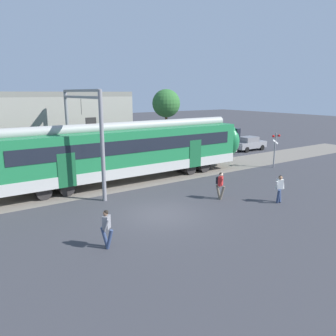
# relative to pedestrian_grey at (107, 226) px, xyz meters

# --- Properties ---
(ground_plane) EXTENTS (160.00, 160.00, 0.00)m
(ground_plane) POSITION_rel_pedestrian_grey_xyz_m (3.93, 1.96, -0.96)
(ground_plane) COLOR #38383D
(pedestrian_grey) EXTENTS (0.44, 0.68, 1.67)m
(pedestrian_grey) POSITION_rel_pedestrian_grey_xyz_m (0.00, 0.00, 0.00)
(pedestrian_grey) COLOR navy
(pedestrian_grey) RESTS_ON ground
(pedestrian_red) EXTENTS (0.51, 0.71, 1.67)m
(pedestrian_red) POSITION_rel_pedestrian_grey_xyz_m (8.31, 2.16, 0.03)
(pedestrian_red) COLOR #6B6051
(pedestrian_red) RESTS_ON ground
(pedestrian_white) EXTENTS (0.67, 0.54, 1.67)m
(pedestrian_white) POSITION_rel_pedestrian_grey_xyz_m (10.72, -0.29, 0.03)
(pedestrian_white) COLOR navy
(pedestrian_white) RESTS_ON ground
(parked_car_white) EXTENTS (4.08, 1.92, 1.54)m
(parked_car_white) POSITION_rel_pedestrian_grey_xyz_m (17.92, 13.00, -0.18)
(parked_car_white) COLOR silver
(parked_car_white) RESTS_ON ground
(parked_car_grey) EXTENTS (4.02, 1.79, 1.54)m
(parked_car_grey) POSITION_rel_pedestrian_grey_xyz_m (22.83, 13.10, -0.18)
(parked_car_grey) COLOR gray
(parked_car_grey) RESTS_ON ground
(catenary_gantry) EXTENTS (0.24, 6.64, 6.53)m
(catenary_gantry) POSITION_rel_pedestrian_grey_xyz_m (2.38, 8.99, 3.35)
(catenary_gantry) COLOR gray
(catenary_gantry) RESTS_ON ground
(crossing_signal) EXTENTS (0.96, 0.21, 3.00)m
(crossing_signal) POSITION_rel_pedestrian_grey_xyz_m (18.04, 5.90, 1.05)
(crossing_signal) COLOR gray
(crossing_signal) RESTS_ON ground
(background_building) EXTENTS (18.60, 5.00, 9.20)m
(background_building) POSITION_rel_pedestrian_grey_xyz_m (-0.81, 16.04, 2.24)
(background_building) COLOR gray
(background_building) RESTS_ON ground
(street_tree_right) EXTENTS (3.36, 3.36, 6.74)m
(street_tree_right) POSITION_rel_pedestrian_grey_xyz_m (17.26, 21.46, 4.07)
(street_tree_right) COLOR brown
(street_tree_right) RESTS_ON ground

